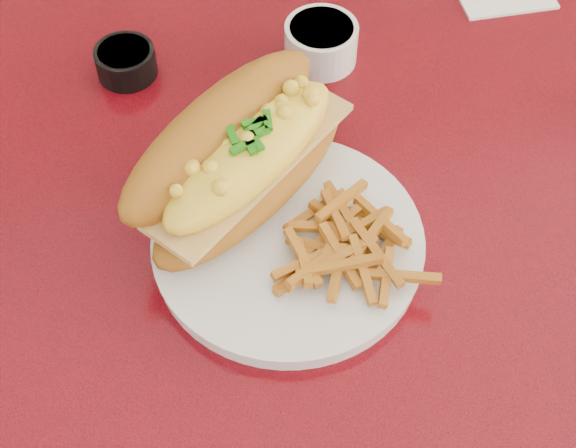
{
  "coord_description": "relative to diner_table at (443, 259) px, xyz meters",
  "views": [
    {
      "loc": [
        -0.25,
        -0.48,
        1.38
      ],
      "look_at": [
        -0.19,
        -0.07,
        0.81
      ],
      "focal_mm": 50.0,
      "sensor_mm": 36.0,
      "label": 1
    }
  ],
  "objects": [
    {
      "name": "mac_hoagie",
      "position": [
        -0.23,
        -0.01,
        0.23
      ],
      "size": [
        0.26,
        0.26,
        0.11
      ],
      "rotation": [
        0.0,
        0.0,
        0.76
      ],
      "color": "#A7661B",
      "rests_on": "dinner_plate"
    },
    {
      "name": "dinner_plate",
      "position": [
        -0.19,
        -0.07,
        0.17
      ],
      "size": [
        0.26,
        0.26,
        0.02
      ],
      "rotation": [
        0.0,
        0.0,
        0.07
      ],
      "color": "silver",
      "rests_on": "diner_table"
    },
    {
      "name": "fries_pile",
      "position": [
        -0.13,
        -0.09,
        0.19
      ],
      "size": [
        0.13,
        0.13,
        0.03
      ],
      "primitive_type": null,
      "rotation": [
        0.0,
        0.0,
        -0.35
      ],
      "color": "orange",
      "rests_on": "dinner_plate"
    },
    {
      "name": "diner_table",
      "position": [
        0.0,
        0.0,
        0.0
      ],
      "size": [
        1.23,
        0.83,
        0.77
      ],
      "color": "red",
      "rests_on": "ground"
    },
    {
      "name": "sauce_cup_left",
      "position": [
        -0.33,
        0.19,
        0.18
      ],
      "size": [
        0.07,
        0.07,
        0.03
      ],
      "rotation": [
        0.0,
        0.0,
        0.05
      ],
      "color": "black",
      "rests_on": "diner_table"
    },
    {
      "name": "gravy_ramekin",
      "position": [
        -0.12,
        0.18,
        0.19
      ],
      "size": [
        0.09,
        0.09,
        0.04
      ],
      "rotation": [
        0.0,
        0.0,
        -0.19
      ],
      "color": "silver",
      "rests_on": "diner_table"
    },
    {
      "name": "booth_bench_far",
      "position": [
        0.0,
        0.81,
        -0.32
      ],
      "size": [
        1.2,
        0.51,
        0.9
      ],
      "color": "#A80B12",
      "rests_on": "ground"
    },
    {
      "name": "fork",
      "position": [
        -0.14,
        -0.06,
        0.18
      ],
      "size": [
        0.06,
        0.14,
        0.0
      ],
      "rotation": [
        0.0,
        0.0,
        1.9
      ],
      "color": "silver",
      "rests_on": "dinner_plate"
    }
  ]
}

